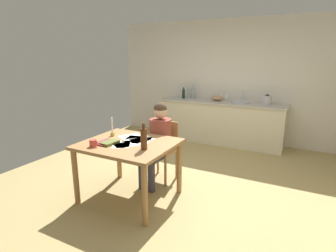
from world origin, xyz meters
name	(u,v)px	position (x,y,z in m)	size (l,w,h in m)	color
ground_plane	(175,183)	(0.00, 0.00, -0.02)	(5.20, 5.20, 0.04)	tan
wall_back	(228,81)	(0.00, 2.60, 1.30)	(5.20, 0.12, 2.60)	silver
kitchen_counter	(221,122)	(0.00, 2.24, 0.45)	(2.62, 0.64, 0.90)	beige
dining_table	(129,151)	(-0.33, -0.67, 0.66)	(1.14, 0.99, 0.77)	#9E7042
chair_at_table	(163,147)	(-0.23, 0.06, 0.50)	(0.41, 0.41, 0.88)	#9E7042
person_seated	(158,138)	(-0.23, -0.08, 0.68)	(0.33, 0.60, 1.19)	brown
coffee_mug	(93,143)	(-0.61, -1.00, 0.81)	(0.12, 0.09, 0.09)	#D84C3F
candlestick	(112,131)	(-0.70, -0.53, 0.84)	(0.06, 0.06, 0.26)	gold
book_magazine	(104,142)	(-0.59, -0.83, 0.78)	(0.17, 0.24, 0.02)	brown
book_cookery	(110,143)	(-0.50, -0.83, 0.78)	(0.14, 0.23, 0.03)	#5D662E
paper_letter	(131,136)	(-0.47, -0.43, 0.77)	(0.21, 0.30, 0.00)	white
paper_bill	(133,139)	(-0.36, -0.52, 0.77)	(0.21, 0.30, 0.00)	white
paper_envelope	(142,139)	(-0.25, -0.47, 0.77)	(0.21, 0.30, 0.00)	white
paper_receipt	(142,140)	(-0.23, -0.51, 0.77)	(0.21, 0.30, 0.00)	white
paper_notice	(121,144)	(-0.36, -0.77, 0.77)	(0.21, 0.30, 0.00)	white
paper_flyer	(126,145)	(-0.30, -0.75, 0.77)	(0.21, 0.30, 0.00)	white
wine_bottle_on_table	(144,138)	(-0.01, -0.80, 0.90)	(0.08, 0.08, 0.32)	#593319
sink_unit	(240,102)	(0.39, 2.24, 0.92)	(0.36, 0.36, 0.24)	#B2B7BC
bottle_oil	(183,94)	(-0.90, 2.26, 1.01)	(0.06, 0.06, 0.25)	black
bottle_vinegar	(189,94)	(-0.79, 2.29, 1.01)	(0.07, 0.07, 0.26)	#8C999E
bottle_wine_red	(193,93)	(-0.70, 2.31, 1.03)	(0.08, 0.08, 0.30)	#8C999E
mixing_bowl	(217,98)	(-0.13, 2.32, 0.96)	(0.26, 0.26, 0.12)	tan
stovetop_kettle	(267,100)	(0.90, 2.24, 1.00)	(0.18, 0.18, 0.22)	#B7BABF
wine_glass_near_sink	(227,96)	(0.05, 2.39, 1.01)	(0.07, 0.07, 0.15)	silver
wine_glass_by_kettle	(221,95)	(-0.07, 2.39, 1.01)	(0.07, 0.07, 0.15)	silver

